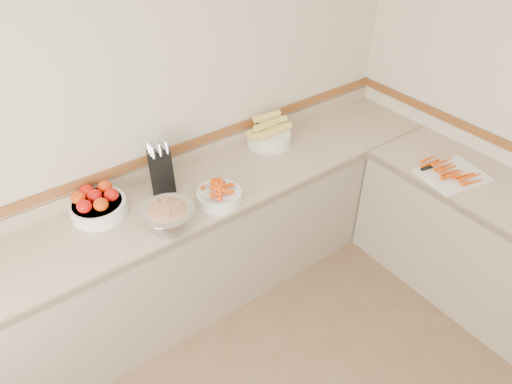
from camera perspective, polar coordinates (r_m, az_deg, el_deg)
back_wall at (r=2.93m, az=-13.33°, el=8.45°), size 4.00×0.00×4.00m
counter_back at (r=3.19m, az=-8.64°, el=-7.17°), size 4.00×0.65×1.08m
knife_block at (r=2.93m, az=-11.76°, el=2.72°), size 0.20×0.22×0.35m
tomato_bowl at (r=2.87m, az=-19.22°, el=-1.47°), size 0.33×0.33×0.16m
cherry_tomato_bowl at (r=2.82m, az=-4.64°, el=-0.29°), size 0.28×0.28×0.15m
corn_bowl at (r=3.36m, az=1.59°, el=7.19°), size 0.36×0.32×0.24m
rhubarb_bowl at (r=2.64m, az=-10.93°, el=-3.07°), size 0.31×0.31×0.18m
cutting_board at (r=3.32m, az=23.21°, el=2.24°), size 0.47×0.42×0.06m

